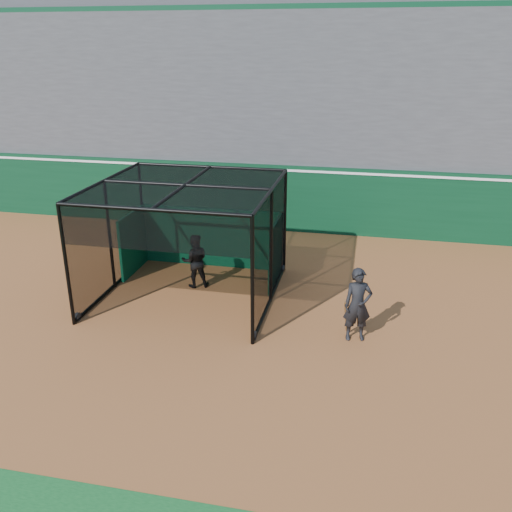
# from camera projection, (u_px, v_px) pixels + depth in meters

# --- Properties ---
(ground) EXTENTS (120.00, 120.00, 0.00)m
(ground) POSITION_uv_depth(u_px,v_px,m) (206.00, 336.00, 13.25)
(ground) COLOR brown
(ground) RESTS_ON ground
(outfield_wall) EXTENTS (50.00, 0.50, 2.50)m
(outfield_wall) POSITION_uv_depth(u_px,v_px,m) (270.00, 196.00, 20.52)
(outfield_wall) COLOR #0A371D
(outfield_wall) RESTS_ON ground
(grandstand) EXTENTS (50.00, 7.85, 8.95)m
(grandstand) POSITION_uv_depth(u_px,v_px,m) (287.00, 100.00, 22.79)
(grandstand) COLOR #4C4C4F
(grandstand) RESTS_ON ground
(batting_cage) EXTENTS (4.75, 4.76, 3.18)m
(batting_cage) POSITION_uv_depth(u_px,v_px,m) (188.00, 242.00, 14.91)
(batting_cage) COLOR black
(batting_cage) RESTS_ON ground
(batter) EXTENTS (0.94, 0.85, 1.60)m
(batter) POSITION_uv_depth(u_px,v_px,m) (195.00, 261.00, 15.69)
(batter) COLOR black
(batter) RESTS_ON ground
(on_deck_player) EXTENTS (0.75, 0.58, 1.82)m
(on_deck_player) POSITION_uv_depth(u_px,v_px,m) (358.00, 305.00, 12.79)
(on_deck_player) COLOR black
(on_deck_player) RESTS_ON ground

